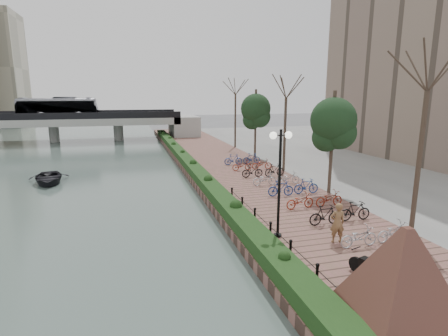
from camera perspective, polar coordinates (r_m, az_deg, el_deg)
name	(u,v)px	position (r m, az deg, el deg)	size (l,w,h in m)	color
ground	(266,289)	(13.15, 6.83, -18.99)	(220.00, 220.00, 0.00)	#59595B
river_water	(12,169)	(37.60, -31.30, -0.21)	(30.00, 130.00, 0.02)	#43544D
promenade	(233,172)	(29.87, 1.47, -0.70)	(8.00, 75.00, 0.50)	brown
inland_pavement	(390,163)	(37.63, 25.52, 0.75)	(24.00, 75.00, 0.50)	slate
hedge	(189,163)	(31.40, -5.79, 0.88)	(1.10, 56.00, 0.60)	#163212
chain_fence	(280,240)	(14.91, 9.09, -11.52)	(0.10, 14.10, 0.70)	black
granite_monument	(402,279)	(10.73, 27.10, -15.83)	(5.55, 5.55, 2.91)	#4C2620
lamppost	(280,160)	(15.18, 9.14, 1.23)	(1.02, 0.32, 4.81)	black
motorcycle	(371,267)	(13.39, 22.89, -14.61)	(0.47, 1.50, 0.94)	black
pedestrian	(337,223)	(15.83, 18.02, -8.50)	(0.64, 0.42, 1.76)	brown
bicycle_parking	(285,183)	(23.67, 9.97, -2.42)	(2.40, 19.89, 1.00)	#AFAFB4
street_trees	(304,137)	(26.39, 12.94, 4.91)	(3.20, 37.12, 6.80)	#33281E
bridge	(54,119)	(56.51, -26.01, 7.23)	(36.00, 10.77, 6.50)	#A2A19D
boat	(48,178)	(30.26, -26.77, -1.43)	(2.97, 4.16, 0.86)	black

